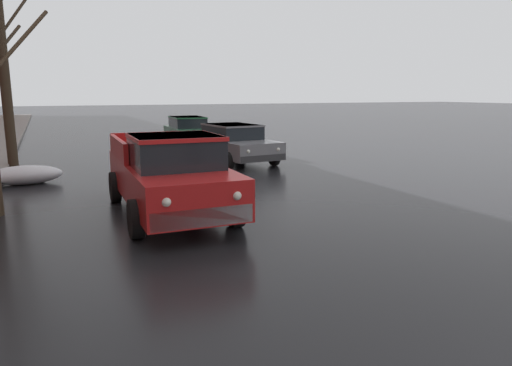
{
  "coord_description": "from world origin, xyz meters",
  "views": [
    {
      "loc": [
        -3.67,
        -0.7,
        2.58
      ],
      "look_at": [
        0.06,
        7.51,
        0.82
      ],
      "focal_mm": 32.61,
      "sensor_mm": 36.0,
      "label": 1
    }
  ],
  "objects_px": {
    "bare_tree_mid_block": "(4,61)",
    "sedan_green_parked_kerbside_mid": "(188,131)",
    "pickup_truck_red_approaching_near_lane": "(169,174)",
    "sedan_grey_parked_kerbside_close": "(234,142)"
  },
  "relations": [
    {
      "from": "pickup_truck_red_approaching_near_lane",
      "to": "sedan_grey_parked_kerbside_close",
      "type": "distance_m",
      "value": 7.6
    },
    {
      "from": "bare_tree_mid_block",
      "to": "pickup_truck_red_approaching_near_lane",
      "type": "relative_size",
      "value": 1.3
    },
    {
      "from": "bare_tree_mid_block",
      "to": "sedan_green_parked_kerbside_mid",
      "type": "bearing_deg",
      "value": 28.18
    },
    {
      "from": "bare_tree_mid_block",
      "to": "sedan_green_parked_kerbside_mid",
      "type": "relative_size",
      "value": 1.6
    },
    {
      "from": "sedan_green_parked_kerbside_mid",
      "to": "bare_tree_mid_block",
      "type": "bearing_deg",
      "value": -151.82
    },
    {
      "from": "pickup_truck_red_approaching_near_lane",
      "to": "sedan_green_parked_kerbside_mid",
      "type": "bearing_deg",
      "value": 71.98
    },
    {
      "from": "sedan_green_parked_kerbside_mid",
      "to": "pickup_truck_red_approaching_near_lane",
      "type": "bearing_deg",
      "value": -108.02
    },
    {
      "from": "pickup_truck_red_approaching_near_lane",
      "to": "bare_tree_mid_block",
      "type": "bearing_deg",
      "value": 111.84
    },
    {
      "from": "bare_tree_mid_block",
      "to": "sedan_green_parked_kerbside_mid",
      "type": "xyz_separation_m",
      "value": [
        7.47,
        4.0,
        -2.86
      ]
    },
    {
      "from": "pickup_truck_red_approaching_near_lane",
      "to": "sedan_grey_parked_kerbside_close",
      "type": "bearing_deg",
      "value": 57.85
    }
  ]
}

